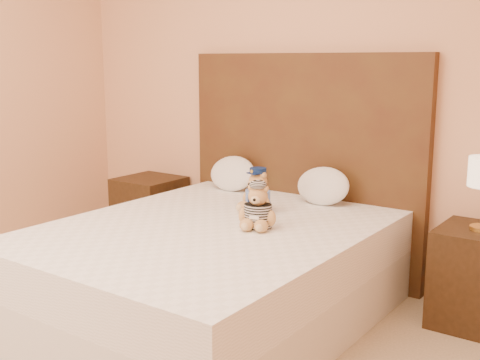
% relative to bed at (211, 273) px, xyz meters
% --- Properties ---
extents(bed, '(1.60, 2.00, 0.55)m').
position_rel_bed_xyz_m(bed, '(0.00, 0.00, 0.00)').
color(bed, white).
rests_on(bed, ground).
extents(headboard, '(1.75, 0.08, 1.50)m').
position_rel_bed_xyz_m(headboard, '(0.00, 1.01, 0.47)').
color(headboard, '#4C3316').
rests_on(headboard, ground).
extents(nightstand_left, '(0.45, 0.45, 0.55)m').
position_rel_bed_xyz_m(nightstand_left, '(-1.25, 0.80, -0.00)').
color(nightstand_left, '#362111').
rests_on(nightstand_left, ground).
extents(nightstand_right, '(0.45, 0.45, 0.55)m').
position_rel_bed_xyz_m(nightstand_right, '(1.25, 0.80, -0.00)').
color(nightstand_right, '#362111').
rests_on(nightstand_right, ground).
extents(teddy_police, '(0.28, 0.27, 0.27)m').
position_rel_bed_xyz_m(teddy_police, '(0.04, 0.41, 0.41)').
color(teddy_police, '#B87C47').
rests_on(teddy_police, bed).
extents(teddy_prisoner, '(0.27, 0.27, 0.25)m').
position_rel_bed_xyz_m(teddy_prisoner, '(0.24, 0.11, 0.40)').
color(teddy_prisoner, '#B87C47').
rests_on(teddy_prisoner, bed).
extents(pillow_left, '(0.37, 0.24, 0.26)m').
position_rel_bed_xyz_m(pillow_left, '(-0.46, 0.83, 0.40)').
color(pillow_left, white).
rests_on(pillow_left, bed).
extents(pillow_right, '(0.36, 0.23, 0.26)m').
position_rel_bed_xyz_m(pillow_right, '(0.26, 0.83, 0.40)').
color(pillow_right, white).
rests_on(pillow_right, bed).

